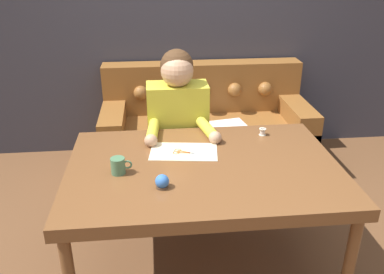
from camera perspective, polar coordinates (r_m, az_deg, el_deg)
wall_back at (r=3.86m, az=-2.17°, el=16.62°), size 8.00×0.06×2.60m
dining_table at (r=2.29m, az=1.62°, el=-5.35°), size 1.51×1.03×0.76m
couch at (r=3.77m, az=1.84°, el=0.84°), size 1.84×0.82×0.90m
person at (r=2.87m, az=-1.97°, el=0.24°), size 0.47×0.56×1.26m
pattern_paper_main at (r=2.40m, az=-1.17°, el=-2.06°), size 0.42×0.28×0.00m
scissors at (r=2.38m, az=-0.88°, el=-2.22°), size 0.23×0.13×0.01m
mug at (r=2.19m, az=-10.29°, el=-4.00°), size 0.11×0.08×0.09m
thread_spool at (r=2.64m, az=9.87°, el=0.72°), size 0.04×0.04×0.05m
pin_cushion at (r=2.04m, az=-4.22°, el=-6.30°), size 0.07×0.07×0.07m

